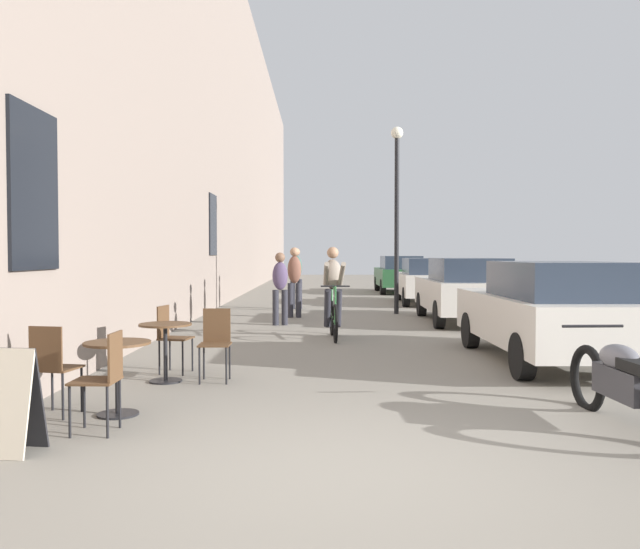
{
  "coord_description": "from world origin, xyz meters",
  "views": [
    {
      "loc": [
        -0.19,
        -4.51,
        1.57
      ],
      "look_at": [
        -0.18,
        12.12,
        1.04
      ],
      "focal_mm": 35.62,
      "sensor_mm": 36.0,
      "label": 1
    }
  ],
  "objects_px": {
    "cafe_table_near": "(117,362)",
    "cafe_chair_near_toward_street": "(103,374)",
    "sandwich_board_sign": "(3,400)",
    "pedestrian_mid": "(294,278)",
    "parked_motorcycle": "(625,383)",
    "parked_car_second": "(464,289)",
    "parked_car_fourth": "(399,274)",
    "cafe_chair_mid_toward_street": "(215,339)",
    "street_lamp": "(396,196)",
    "cafe_chair_mid_toward_wall": "(170,334)",
    "parked_car_nearest": "(549,310)",
    "cyclist_on_bicycle": "(333,295)",
    "pedestrian_far": "(296,275)",
    "pedestrian_near": "(280,284)",
    "cafe_table_mid": "(165,340)",
    "cafe_chair_near_toward_wall": "(52,364)",
    "parked_car_third": "(426,280)"
  },
  "relations": [
    {
      "from": "cafe_table_near",
      "to": "sandwich_board_sign",
      "type": "relative_size",
      "value": 0.86
    },
    {
      "from": "cafe_chair_mid_toward_street",
      "to": "parked_motorcycle",
      "type": "distance_m",
      "value": 4.59
    },
    {
      "from": "parked_car_third",
      "to": "parked_car_second",
      "type": "bearing_deg",
      "value": -90.46
    },
    {
      "from": "cafe_chair_near_toward_street",
      "to": "pedestrian_mid",
      "type": "height_order",
      "value": "pedestrian_mid"
    },
    {
      "from": "parked_car_nearest",
      "to": "parked_car_third",
      "type": "relative_size",
      "value": 1.0
    },
    {
      "from": "parked_car_fourth",
      "to": "pedestrian_near",
      "type": "bearing_deg",
      "value": -109.3
    },
    {
      "from": "cafe_table_mid",
      "to": "parked_motorcycle",
      "type": "bearing_deg",
      "value": -23.92
    },
    {
      "from": "cafe_table_near",
      "to": "cafe_chair_near_toward_street",
      "type": "bearing_deg",
      "value": -82.96
    },
    {
      "from": "parked_car_nearest",
      "to": "parked_car_fourth",
      "type": "xyz_separation_m",
      "value": [
        -0.06,
        16.66,
        0.02
      ]
    },
    {
      "from": "pedestrian_near",
      "to": "cafe_chair_near_toward_street",
      "type": "bearing_deg",
      "value": -96.85
    },
    {
      "from": "parked_car_second",
      "to": "cafe_chair_mid_toward_wall",
      "type": "bearing_deg",
      "value": -130.46
    },
    {
      "from": "cyclist_on_bicycle",
      "to": "cafe_chair_near_toward_wall",
      "type": "bearing_deg",
      "value": -115.88
    },
    {
      "from": "cafe_table_mid",
      "to": "cafe_chair_near_toward_street",
      "type": "bearing_deg",
      "value": -89.89
    },
    {
      "from": "cafe_chair_mid_toward_street",
      "to": "parked_motorcycle",
      "type": "height_order",
      "value": "cafe_chair_mid_toward_street"
    },
    {
      "from": "pedestrian_mid",
      "to": "parked_motorcycle",
      "type": "relative_size",
      "value": 0.81
    },
    {
      "from": "parked_car_second",
      "to": "parked_car_third",
      "type": "relative_size",
      "value": 1.02
    },
    {
      "from": "parked_car_fourth",
      "to": "street_lamp",
      "type": "bearing_deg",
      "value": -97.68
    },
    {
      "from": "cafe_chair_mid_toward_street",
      "to": "sandwich_board_sign",
      "type": "bearing_deg",
      "value": -112.92
    },
    {
      "from": "parked_car_second",
      "to": "parked_car_fourth",
      "type": "distance_m",
      "value": 11.2
    },
    {
      "from": "parked_car_third",
      "to": "parked_car_nearest",
      "type": "bearing_deg",
      "value": -90.37
    },
    {
      "from": "pedestrian_far",
      "to": "parked_car_fourth",
      "type": "bearing_deg",
      "value": 62.8
    },
    {
      "from": "cafe_chair_mid_toward_wall",
      "to": "cyclist_on_bicycle",
      "type": "distance_m",
      "value": 4.19
    },
    {
      "from": "parked_car_third",
      "to": "cafe_chair_near_toward_wall",
      "type": "bearing_deg",
      "value": -113.03
    },
    {
      "from": "pedestrian_far",
      "to": "street_lamp",
      "type": "xyz_separation_m",
      "value": [
        2.7,
        -1.48,
        2.12
      ]
    },
    {
      "from": "cafe_chair_mid_toward_wall",
      "to": "sandwich_board_sign",
      "type": "distance_m",
      "value": 3.42
    },
    {
      "from": "cafe_table_near",
      "to": "cafe_chair_near_toward_street",
      "type": "relative_size",
      "value": 0.81
    },
    {
      "from": "sandwich_board_sign",
      "to": "parked_car_fourth",
      "type": "xyz_separation_m",
      "value": [
        5.75,
        20.8,
        0.36
      ]
    },
    {
      "from": "cafe_chair_near_toward_street",
      "to": "parked_car_nearest",
      "type": "relative_size",
      "value": 0.22
    },
    {
      "from": "cafe_chair_near_toward_wall",
      "to": "cafe_table_mid",
      "type": "relative_size",
      "value": 1.24
    },
    {
      "from": "cafe_chair_mid_toward_wall",
      "to": "parked_car_second",
      "type": "relative_size",
      "value": 0.21
    },
    {
      "from": "cafe_chair_near_toward_wall",
      "to": "parked_car_fourth",
      "type": "distance_m",
      "value": 20.55
    },
    {
      "from": "cafe_chair_near_toward_street",
      "to": "cyclist_on_bicycle",
      "type": "bearing_deg",
      "value": 71.37
    },
    {
      "from": "cafe_chair_mid_toward_wall",
      "to": "pedestrian_mid",
      "type": "relative_size",
      "value": 0.51
    },
    {
      "from": "cafe_chair_mid_toward_street",
      "to": "parked_car_fourth",
      "type": "distance_m",
      "value": 18.5
    },
    {
      "from": "sandwich_board_sign",
      "to": "cafe_chair_mid_toward_wall",
      "type": "bearing_deg",
      "value": 81.09
    },
    {
      "from": "cafe_chair_near_toward_street",
      "to": "parked_car_nearest",
      "type": "bearing_deg",
      "value": 34.57
    },
    {
      "from": "street_lamp",
      "to": "cafe_table_mid",
      "type": "bearing_deg",
      "value": -113.77
    },
    {
      "from": "cafe_table_mid",
      "to": "pedestrian_far",
      "type": "distance_m",
      "value": 10.46
    },
    {
      "from": "pedestrian_mid",
      "to": "street_lamp",
      "type": "xyz_separation_m",
      "value": [
        2.65,
        0.97,
        2.13
      ]
    },
    {
      "from": "cafe_chair_near_toward_wall",
      "to": "parked_car_nearest",
      "type": "distance_m",
      "value": 6.63
    },
    {
      "from": "cafe_chair_mid_toward_wall",
      "to": "pedestrian_far",
      "type": "bearing_deg",
      "value": 82.46
    },
    {
      "from": "cafe_chair_near_toward_street",
      "to": "parked_car_fourth",
      "type": "distance_m",
      "value": 20.89
    },
    {
      "from": "parked_car_nearest",
      "to": "parked_motorcycle",
      "type": "distance_m",
      "value": 3.48
    },
    {
      "from": "parked_car_fourth",
      "to": "cafe_table_mid",
      "type": "bearing_deg",
      "value": -105.95
    },
    {
      "from": "cafe_chair_mid_toward_wall",
      "to": "pedestrian_near",
      "type": "height_order",
      "value": "pedestrian_near"
    },
    {
      "from": "cafe_chair_mid_toward_street",
      "to": "parked_car_third",
      "type": "relative_size",
      "value": 0.22
    },
    {
      "from": "parked_car_third",
      "to": "parked_motorcycle",
      "type": "xyz_separation_m",
      "value": [
        -0.61,
        -14.38,
        -0.35
      ]
    },
    {
      "from": "cafe_chair_mid_toward_street",
      "to": "cafe_table_near",
      "type": "bearing_deg",
      "value": -111.79
    },
    {
      "from": "cafe_chair_near_toward_wall",
      "to": "sandwich_board_sign",
      "type": "distance_m",
      "value": 1.1
    },
    {
      "from": "cyclist_on_bicycle",
      "to": "street_lamp",
      "type": "bearing_deg",
      "value": 69.65
    }
  ]
}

